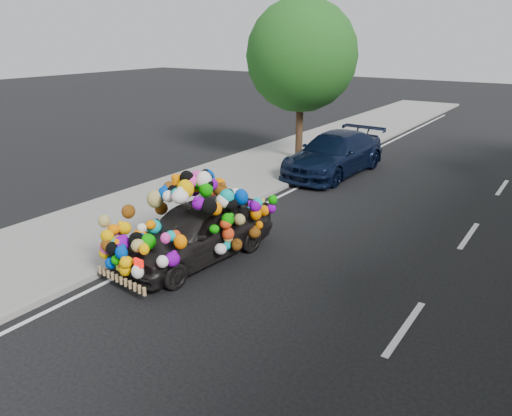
% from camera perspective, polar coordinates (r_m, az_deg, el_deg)
% --- Properties ---
extents(ground, '(100.00, 100.00, 0.00)m').
position_cam_1_polar(ground, '(10.56, -2.35, -7.66)').
color(ground, black).
rests_on(ground, ground).
extents(sidewalk, '(4.00, 60.00, 0.12)m').
position_cam_1_polar(sidewalk, '(13.32, -17.50, -2.42)').
color(sidewalk, gray).
rests_on(sidewalk, ground).
extents(kerb, '(0.15, 60.00, 0.13)m').
position_cam_1_polar(kerb, '(11.95, -11.54, -4.40)').
color(kerb, gray).
rests_on(kerb, ground).
extents(lane_markings, '(6.00, 50.00, 0.01)m').
position_cam_1_polar(lane_markings, '(9.18, 16.66, -12.98)').
color(lane_markings, silver).
rests_on(lane_markings, ground).
extents(tree_near_sidewalk, '(4.20, 4.20, 6.13)m').
position_cam_1_polar(tree_near_sidewalk, '(19.51, 5.20, 16.96)').
color(tree_near_sidewalk, '#332114').
rests_on(tree_near_sidewalk, ground).
extents(plush_art_car, '(2.36, 4.29, 1.98)m').
position_cam_1_polar(plush_art_car, '(10.98, -6.92, -0.98)').
color(plush_art_car, black).
rests_on(plush_art_car, ground).
extents(navy_sedan, '(2.29, 5.11, 1.45)m').
position_cam_1_polar(navy_sedan, '(18.18, 8.95, 6.14)').
color(navy_sedan, black).
rests_on(navy_sedan, ground).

